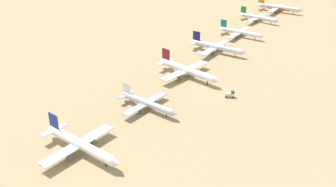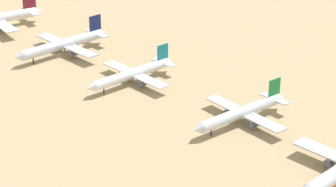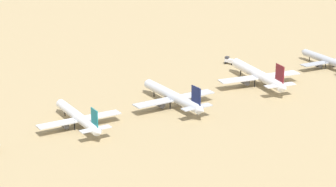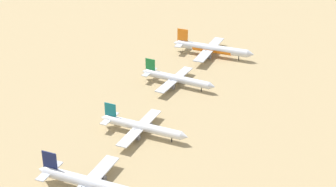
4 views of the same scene
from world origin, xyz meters
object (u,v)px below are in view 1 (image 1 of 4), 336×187
parked_jet_0 (80,144)px  parked_jet_2 (187,70)px  parked_jet_3 (216,47)px  parked_jet_4 (240,32)px  parked_jet_6 (278,7)px  parked_jet_5 (258,17)px  service_truck (230,94)px  parked_jet_1 (147,103)px

parked_jet_0 → parked_jet_2: parked_jet_2 is taller
parked_jet_0 → parked_jet_3: parked_jet_0 is taller
parked_jet_2 → parked_jet_4: bearing=90.9°
parked_jet_2 → parked_jet_6: parked_jet_2 is taller
parked_jet_6 → parked_jet_0: bearing=-90.5°
parked_jet_2 → parked_jet_5: bearing=91.5°
parked_jet_0 → service_truck: size_ratio=8.53×
parked_jet_1 → parked_jet_5: (-6.08, 195.27, 0.19)m
parked_jet_2 → parked_jet_3: (-2.53, 50.54, -0.35)m
parked_jet_5 → parked_jet_1: bearing=-88.2°
parked_jet_1 → parked_jet_6: 240.28m
parked_jet_0 → parked_jet_5: bearing=90.7°
parked_jet_5 → service_truck: 162.76m
parked_jet_3 → parked_jet_6: bearing=88.2°
parked_jet_0 → parked_jet_1: parked_jet_0 is taller
parked_jet_3 → parked_jet_6: parked_jet_6 is taller
parked_jet_6 → service_truck: parked_jet_6 is taller
parked_jet_2 → service_truck: 37.35m
parked_jet_2 → parked_jet_4: parked_jet_2 is taller
parked_jet_6 → service_truck: bearing=-80.7°
parked_jet_2 → parked_jet_5: size_ratio=1.19×
parked_jet_0 → parked_jet_1: size_ratio=1.20×
parked_jet_0 → parked_jet_3: (-1.77, 148.30, -0.14)m
parked_jet_6 → parked_jet_1: bearing=-89.9°
parked_jet_2 → service_truck: bearing=-18.2°
parked_jet_2 → service_truck: (35.38, -11.64, -2.85)m
parked_jet_2 → parked_jet_5: 146.36m
parked_jet_0 → parked_jet_1: 48.90m
parked_jet_0 → parked_jet_6: (2.73, 289.09, 0.06)m
parked_jet_4 → parked_jet_5: parked_jet_5 is taller
parked_jet_2 → parked_jet_4: size_ratio=1.19×
parked_jet_0 → parked_jet_4: size_ratio=1.15×
parked_jet_1 → parked_jet_6: (-0.23, 240.28, 0.86)m
parked_jet_2 → service_truck: size_ratio=8.84×
parked_jet_4 → parked_jet_1: bearing=-88.6°
parked_jet_3 → parked_jet_1: bearing=-87.3°
parked_jet_1 → parked_jet_4: bearing=91.4°
parked_jet_3 → parked_jet_5: parked_jet_3 is taller
parked_jet_0 → parked_jet_6: parked_jet_6 is taller
parked_jet_5 → parked_jet_0: bearing=-89.3°
parked_jet_3 → parked_jet_4: parked_jet_3 is taller
parked_jet_1 → parked_jet_4: 143.89m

